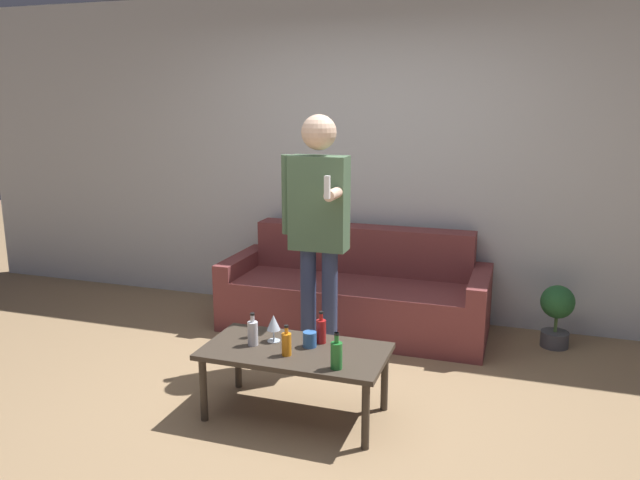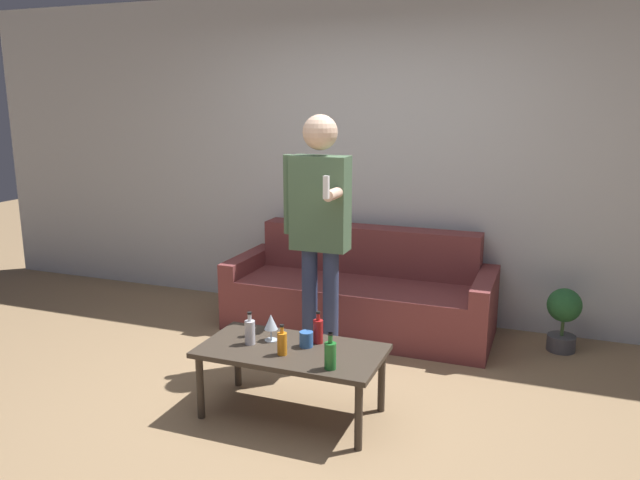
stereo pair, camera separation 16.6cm
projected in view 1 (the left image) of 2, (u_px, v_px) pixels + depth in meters
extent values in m
plane|color=#997A56|center=(285.00, 421.00, 3.64)|extent=(16.00, 16.00, 0.00)
cube|color=silver|center=(373.00, 158.00, 5.22)|extent=(8.00, 0.06, 2.70)
cube|color=brown|center=(350.00, 309.00, 4.93)|extent=(1.82, 0.58, 0.41)
cube|color=brown|center=(363.00, 273.00, 5.26)|extent=(1.82, 0.23, 0.80)
cube|color=brown|center=(243.00, 286.00, 5.32)|extent=(0.14, 0.81, 0.55)
cube|color=brown|center=(479.00, 310.00, 4.71)|extent=(0.14, 0.81, 0.55)
cube|color=#3D3328|center=(295.00, 351.00, 3.62)|extent=(1.07, 0.56, 0.03)
cylinder|color=#3D3328|center=(203.00, 389.00, 3.60)|extent=(0.04, 0.04, 0.39)
cylinder|color=#3D3328|center=(366.00, 416.00, 3.31)|extent=(0.04, 0.04, 0.39)
cylinder|color=#3D3328|center=(238.00, 359.00, 4.03)|extent=(0.04, 0.04, 0.39)
cylinder|color=#3D3328|center=(385.00, 380.00, 3.73)|extent=(0.04, 0.04, 0.39)
cylinder|color=silver|center=(253.00, 333.00, 3.66)|extent=(0.06, 0.06, 0.14)
cylinder|color=silver|center=(252.00, 318.00, 3.64)|extent=(0.02, 0.02, 0.06)
cylinder|color=black|center=(252.00, 314.00, 3.63)|extent=(0.03, 0.03, 0.01)
cylinder|color=#23752D|center=(336.00, 356.00, 3.34)|extent=(0.06, 0.06, 0.15)
cylinder|color=#23752D|center=(337.00, 338.00, 3.32)|extent=(0.02, 0.02, 0.06)
cylinder|color=black|center=(337.00, 334.00, 3.31)|extent=(0.03, 0.03, 0.01)
cylinder|color=#B21E1E|center=(321.00, 332.00, 3.69)|extent=(0.06, 0.06, 0.14)
cylinder|color=#B21E1E|center=(321.00, 316.00, 3.67)|extent=(0.02, 0.02, 0.05)
cylinder|color=black|center=(321.00, 312.00, 3.67)|extent=(0.03, 0.03, 0.01)
cylinder|color=orange|center=(287.00, 344.00, 3.52)|extent=(0.06, 0.06, 0.13)
cylinder|color=orange|center=(286.00, 329.00, 3.50)|extent=(0.02, 0.02, 0.05)
cylinder|color=black|center=(286.00, 326.00, 3.49)|extent=(0.02, 0.02, 0.01)
cylinder|color=silver|center=(274.00, 341.00, 3.73)|extent=(0.08, 0.08, 0.01)
cylinder|color=silver|center=(274.00, 335.00, 3.72)|extent=(0.01, 0.01, 0.07)
cone|color=silver|center=(274.00, 322.00, 3.71)|extent=(0.08, 0.08, 0.09)
cylinder|color=#3366B2|center=(310.00, 339.00, 3.64)|extent=(0.08, 0.08, 0.09)
cylinder|color=navy|center=(308.00, 307.00, 4.33)|extent=(0.11, 0.11, 0.84)
cylinder|color=navy|center=(330.00, 310.00, 4.28)|extent=(0.11, 0.11, 0.84)
cube|color=#4C6B4C|center=(319.00, 203.00, 4.14)|extent=(0.39, 0.17, 0.63)
sphere|color=beige|center=(319.00, 132.00, 4.03)|extent=(0.23, 0.23, 0.23)
cylinder|color=#4C6B4C|center=(287.00, 195.00, 4.20)|extent=(0.07, 0.07, 0.54)
cylinder|color=beige|center=(335.00, 193.00, 3.94)|extent=(0.07, 0.27, 0.07)
cube|color=white|center=(327.00, 187.00, 3.78)|extent=(0.03, 0.03, 0.14)
cylinder|color=#4C4C51|center=(554.00, 339.00, 4.72)|extent=(0.21, 0.21, 0.12)
cylinder|color=#476B38|center=(556.00, 322.00, 4.69)|extent=(0.02, 0.02, 0.15)
sphere|color=#286633|center=(558.00, 302.00, 4.65)|extent=(0.25, 0.25, 0.25)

